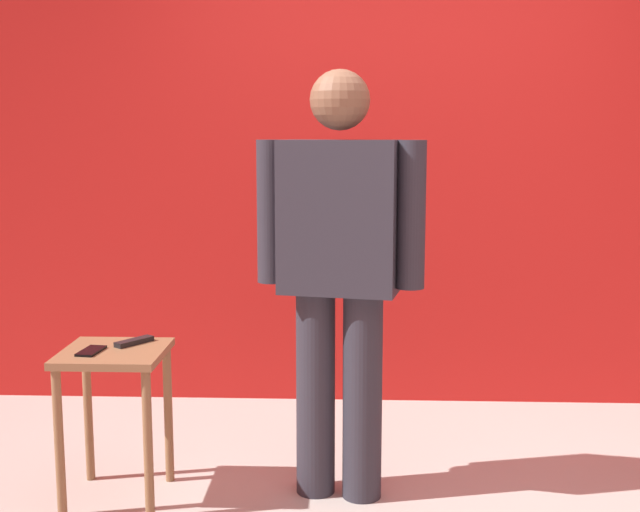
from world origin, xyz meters
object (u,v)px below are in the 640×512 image
standing_person (339,264)px  tv_remote (134,342)px  cell_phone (91,351)px  side_table (115,383)px

standing_person → tv_remote: 0.89m
cell_phone → standing_person: bearing=13.5°
standing_person → side_table: size_ratio=2.76×
side_table → tv_remote: (0.06, 0.09, 0.14)m
tv_remote → cell_phone: bearing=-99.5°
standing_person → cell_phone: standing_person is taller
standing_person → cell_phone: (-0.96, -0.11, -0.33)m
side_table → cell_phone: size_ratio=4.29×
cell_phone → tv_remote: size_ratio=0.85×
standing_person → side_table: (-0.89, -0.07, -0.47)m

